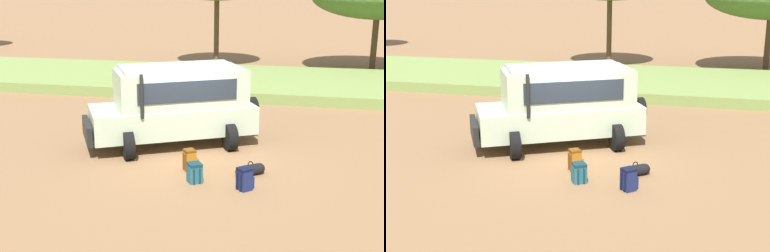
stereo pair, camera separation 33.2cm
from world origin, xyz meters
The scene contains 7 objects.
ground_plane centered at (0.00, 0.00, 0.00)m, with size 320.00×320.00×0.00m, color olive.
grass_bank centered at (0.00, 10.02, 0.22)m, with size 120.00×7.00×0.44m.
safari_vehicle centered at (-0.57, 0.75, 1.29)m, with size 5.33×3.97×2.44m.
backpack_beside_front_wheel centered at (1.91, -2.42, 0.27)m, with size 0.46×0.45×0.57m.
backpack_cluster_center centered at (0.32, -1.38, 0.28)m, with size 0.44×0.42×0.58m.
backpack_near_rear_wheel centered at (0.61, -2.19, 0.25)m, with size 0.46×0.49×0.51m.
duffel_bag_low_black_case centered at (1.94, -1.44, 0.15)m, with size 0.74×0.64×0.39m.
Camera 2 is at (3.48, -14.47, 5.06)m, focal length 50.00 mm.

